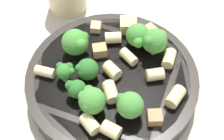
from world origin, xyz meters
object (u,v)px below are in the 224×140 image
Objects in this scene: rigatoni_6 at (130,58)px; chicken_chunk_2 at (96,27)px; rigatoni_1 at (111,92)px; rigatoni_9 at (169,58)px; rigatoni_0 at (90,124)px; broccoli_floret_3 at (65,71)px; broccoli_floret_7 at (155,40)px; rigatoni_2 at (45,72)px; broccoli_floret_0 at (76,89)px; broccoli_floret_1 at (91,100)px; broccoli_floret_6 at (138,36)px; broccoli_floret_4 at (76,42)px; broccoli_floret_5 at (87,70)px; rigatoni_7 at (175,97)px; broccoli_floret_2 at (129,105)px; rigatoni_4 at (155,74)px; rigatoni_3 at (115,69)px; rigatoni_5 at (113,38)px; chicken_chunk_4 at (128,25)px; chicken_chunk_0 at (155,117)px; pasta_bowl at (112,80)px; rigatoni_8 at (111,130)px; chicken_chunk_3 at (149,32)px; chicken_chunk_1 at (100,50)px.

chicken_chunk_2 is at bearing 82.36° from rigatoni_6.
rigatoni_9 is at bearing -12.76° from rigatoni_1.
broccoli_floret_3 is at bearing 69.31° from rigatoni_0.
rigatoni_2 is at bearing 148.01° from broccoli_floret_7.
broccoli_floret_0 is 0.03m from broccoli_floret_1.
broccoli_floret_6 is at bearing 18.91° from rigatoni_1.
broccoli_floret_5 is at bearing -115.07° from broccoli_floret_4.
rigatoni_2 is (-0.04, 0.05, -0.01)m from broccoli_floret_5.
broccoli_floret_3 reaches higher than rigatoni_2.
chicken_chunk_2 is at bearing 5.13° from rigatoni_2.
rigatoni_7 and rigatoni_9 have the same top height.
broccoli_floret_5 is 0.75× the size of broccoli_floret_7.
rigatoni_4 is (0.07, 0.01, -0.02)m from broccoli_floret_2.
rigatoni_3 is 0.85× the size of rigatoni_7.
broccoli_floret_3 is at bearing 144.70° from rigatoni_9.
broccoli_floret_3 is 1.24× the size of rigatoni_5.
rigatoni_5 is 0.91× the size of rigatoni_6.
broccoli_floret_0 reaches higher than chicken_chunk_4.
chicken_chunk_0 is (0.01, -0.11, -0.01)m from broccoli_floret_5.
pasta_bowl is 0.08m from broccoli_floret_6.
rigatoni_8 is at bearing -145.50° from chicken_chunk_4.
rigatoni_6 is 0.09m from rigatoni_7.
broccoli_floret_4 is 1.81× the size of rigatoni_4.
chicken_chunk_2 is at bearing 53.95° from rigatoni_1.
broccoli_floret_5 is (-0.03, 0.02, 0.03)m from pasta_bowl.
broccoli_floret_1 is at bearing -99.34° from broccoli_floret_3.
rigatoni_0 is 1.12× the size of rigatoni_8.
chicken_chunk_3 is (0.14, -0.03, -0.01)m from broccoli_floret_3.
broccoli_floret_1 reaches higher than rigatoni_3.
chicken_chunk_0 is at bearing -66.65° from broccoli_floret_0.
chicken_chunk_3 is (0.02, 0.05, -0.00)m from rigatoni_9.
broccoli_floret_4 reaches higher than rigatoni_2.
broccoli_floret_6 is 1.34× the size of rigatoni_7.
broccoli_floret_2 is 0.07m from rigatoni_4.
rigatoni_5 is at bearing 76.21° from rigatoni_6.
pasta_bowl is at bearing -110.89° from chicken_chunk_1.
broccoli_floret_1 is 1.07× the size of broccoli_floret_6.
rigatoni_6 is 0.98× the size of rigatoni_9.
broccoli_floret_2 is 0.14m from chicken_chunk_3.
broccoli_floret_2 is 0.11m from chicken_chunk_1.
broccoli_floret_3 is 0.07m from rigatoni_1.
chicken_chunk_1 reaches higher than chicken_chunk_2.
broccoli_floret_4 is (0.04, 0.02, 0.00)m from broccoli_floret_3.
rigatoni_8 is (-0.11, -0.10, 0.00)m from rigatoni_5.
chicken_chunk_3 is 0.03m from chicken_chunk_4.
chicken_chunk_0 is at bearing -57.71° from broccoli_floret_1.
rigatoni_6 is 0.10m from chicken_chunk_0.
rigatoni_1 is at bearing 158.15° from rigatoni_4.
broccoli_floret_4 reaches higher than broccoli_floret_5.
chicken_chunk_0 is 0.90× the size of chicken_chunk_3.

